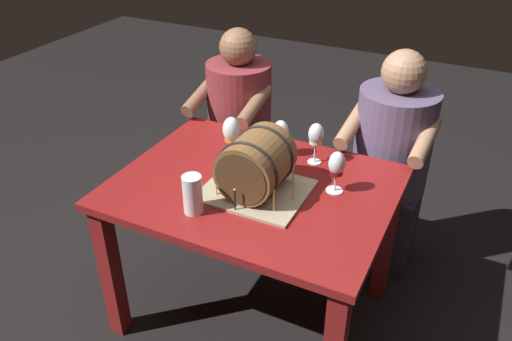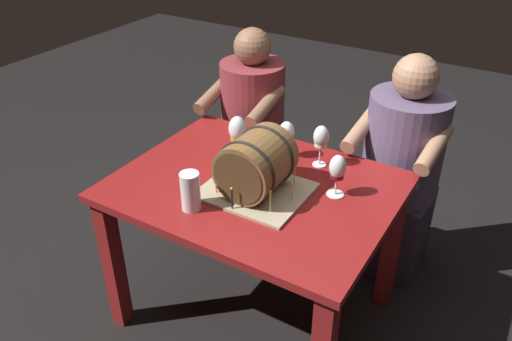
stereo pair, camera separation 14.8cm
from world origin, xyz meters
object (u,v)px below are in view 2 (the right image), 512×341
wine_glass_empty (287,133)px  person_seated_left (252,137)px  wine_glass_amber (237,130)px  person_seated_right (399,175)px  beer_pint (191,192)px  barrel_cake (256,166)px  dining_table (255,208)px  wine_glass_white (321,138)px  wine_glass_red (337,169)px

wine_glass_empty → person_seated_left: bearing=136.9°
wine_glass_amber → person_seated_right: bearing=38.5°
beer_pint → person_seated_left: person_seated_left is taller
barrel_cake → dining_table: bearing=124.5°
person_seated_right → wine_glass_white: bearing=-124.1°
wine_glass_white → beer_pint: (-0.28, -0.55, -0.06)m
dining_table → wine_glass_red: size_ratio=6.31×
wine_glass_white → wine_glass_red: bearing=-49.2°
dining_table → wine_glass_amber: size_ratio=6.01×
person_seated_left → person_seated_right: (0.84, 0.00, 0.02)m
wine_glass_red → beer_pint: bearing=-139.5°
wine_glass_white → beer_pint: wine_glass_white is taller
barrel_cake → person_seated_right: size_ratio=0.35×
wine_glass_red → person_seated_right: (0.11, 0.56, -0.29)m
dining_table → wine_glass_empty: wine_glass_empty is taller
dining_table → wine_glass_empty: size_ratio=6.50×
wine_glass_amber → wine_glass_red: wine_glass_amber is taller
wine_glass_empty → person_seated_right: 0.64m
wine_glass_white → beer_pint: size_ratio=1.22×
wine_glass_amber → beer_pint: size_ratio=1.21×
wine_glass_empty → beer_pint: (-0.12, -0.54, -0.05)m
person_seated_right → wine_glass_amber: bearing=-141.5°
wine_glass_amber → wine_glass_empty: (0.20, 0.09, -0.00)m
barrel_cake → person_seated_left: 0.89m
dining_table → beer_pint: (-0.12, -0.27, 0.19)m
barrel_cake → wine_glass_amber: (-0.23, 0.22, -0.00)m
wine_glass_amber → wine_glass_empty: wine_glass_amber is taller
wine_glass_amber → beer_pint: wine_glass_amber is taller
wine_glass_empty → person_seated_right: person_seated_right is taller
wine_glass_amber → wine_glass_red: size_ratio=1.05×
barrel_cake → wine_glass_amber: size_ratio=2.16×
wine_glass_empty → wine_glass_red: bearing=-28.2°
wine_glass_empty → dining_table: bearing=-90.8°
wine_glass_white → wine_glass_red: 0.24m
wine_glass_amber → wine_glass_red: 0.51m
dining_table → barrel_cake: bearing=-55.5°
wine_glass_empty → wine_glass_red: 0.35m
wine_glass_white → person_seated_left: person_seated_left is taller
wine_glass_white → person_seated_right: person_seated_right is taller
person_seated_left → person_seated_right: 0.84m
wine_glass_white → person_seated_right: bearing=55.9°
dining_table → beer_pint: beer_pint is taller
dining_table → person_seated_right: bearing=57.6°
wine_glass_empty → person_seated_left: (-0.42, 0.39, -0.31)m
barrel_cake → person_seated_left: (-0.45, 0.71, -0.31)m
wine_glass_empty → barrel_cake: bearing=-84.7°
wine_glass_white → beer_pint: bearing=-117.0°
barrel_cake → wine_glass_white: (0.13, 0.32, 0.01)m
barrel_cake → wine_glass_empty: bearing=95.3°
dining_table → person_seated_left: 0.78m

